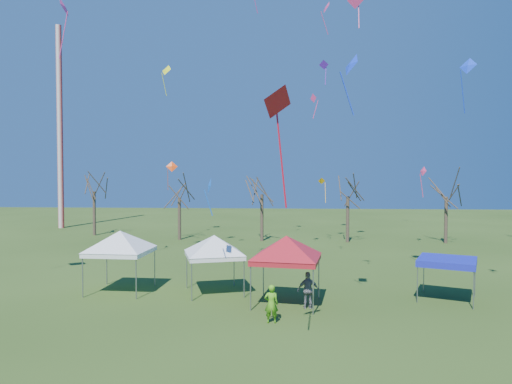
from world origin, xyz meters
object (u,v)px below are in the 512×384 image
tree_2 (262,178)px  person_green (271,304)px  tree_1 (179,183)px  person_grey (308,290)px  tent_red (286,240)px  tent_white_west (120,235)px  tree_3 (348,180)px  tent_white_mid (214,239)px  tent_blue (447,262)px  radio_mast (60,127)px  tree_4 (447,180)px  tree_0 (94,176)px

tree_2 → person_green: 25.98m
tree_1 → person_grey: bearing=-62.8°
tent_red → tent_white_west: bearing=168.5°
tree_3 → person_green: size_ratio=4.68×
tent_white_west → tent_white_mid: bearing=0.4°
tent_red → tent_blue: bearing=9.2°
radio_mast → person_grey: 45.34m
radio_mast → tent_red: radio_mast is taller
tree_4 → tent_white_west: size_ratio=1.77×
tree_1 → tree_4: (26.12, -0.65, 0.27)m
tent_red → tent_blue: tent_red is taller
tree_2 → tent_blue: (10.86, -20.97, -4.29)m
radio_mast → tree_1: bearing=-28.5°
tree_4 → tent_red: size_ratio=1.76×
radio_mast → tree_3: size_ratio=3.16×
tent_white_west → radio_mast: bearing=122.1°
person_grey → tree_4: bearing=-129.2°
tent_red → tree_0: bearing=129.7°
tree_3 → radio_mast: bearing=163.7°
tree_4 → person_green: 30.02m
tree_0 → tree_4: (36.20, -3.38, -0.43)m
tent_white_mid → tent_red: tent_red is taller
person_green → tree_0: bearing=-58.5°
radio_mast → tree_4: size_ratio=3.17×
tree_3 → person_grey: (-4.81, -22.71, -5.18)m
tent_white_mid → person_grey: tent_white_mid is taller
tree_1 → tree_3: tree_3 is taller
tent_white_west → tree_1: bearing=94.6°
tree_2 → tree_1: bearing=178.2°
tree_0 → person_grey: 34.60m
person_grey → tent_blue: bearing=-171.3°
tree_0 → tree_3: bearing=-7.1°
tree_1 → tent_blue: tree_1 is taller
tent_white_mid → tent_blue: bearing=-2.6°
tree_0 → tree_1: (10.08, -2.73, -0.70)m
tree_2 → tree_3: bearing=-2.3°
tree_3 → tent_red: bearing=-104.9°
tree_2 → tent_red: (2.53, -22.32, -3.06)m
tent_white_mid → person_grey: bearing=-27.7°
tree_2 → tent_white_mid: 20.72m
tree_0 → tree_3: (26.88, -3.34, -0.41)m
tree_3 → person_grey: size_ratio=4.40×
tent_red → tent_blue: 8.54m
tree_1 → tent_blue: 28.92m
tent_red → tree_1: bearing=115.8°
tree_2 → tent_blue: size_ratio=2.26×
tree_2 → radio_mast: bearing=159.4°
tree_4 → person_grey: tree_4 is taller
tree_4 → person_grey: (-14.13, -22.67, -5.16)m
tent_red → tree_3: bearing=75.1°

